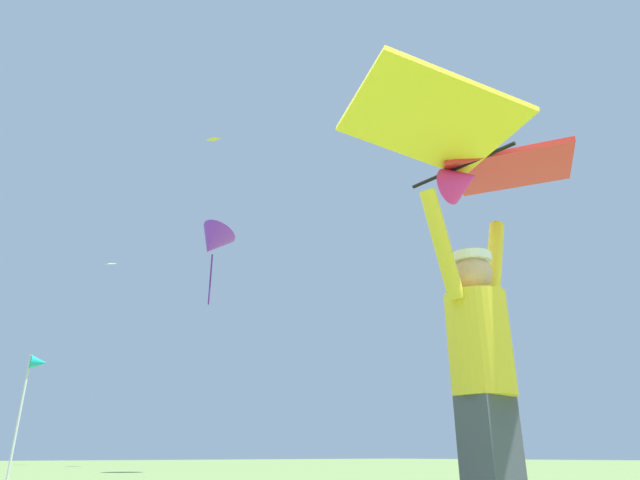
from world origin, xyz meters
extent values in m
cylinder|color=yellow|center=(0.00, 0.00, 1.10)|extent=(0.36, 0.36, 0.56)
sphere|color=tan|center=(0.00, 0.00, 1.49)|extent=(0.23, 0.23, 0.23)
cylinder|color=white|center=(0.00, 0.00, 1.59)|extent=(0.26, 0.26, 0.05)
cylinder|color=yellow|center=(0.27, 0.02, 1.61)|extent=(0.28, 0.11, 0.62)
cylinder|color=yellow|center=(-0.27, -0.01, 1.61)|extent=(0.28, 0.11, 0.62)
cylinder|color=black|center=(0.00, 0.00, 2.20)|extent=(0.07, 0.74, 0.02)
cube|color=red|center=(0.45, -0.08, 2.29)|extent=(1.12, 1.07, 0.21)
cube|color=yellow|center=(-0.43, -0.14, 2.29)|extent=(1.08, 1.00, 0.21)
cone|color=#DB2393|center=(0.00, 0.00, 2.10)|extent=(0.25, 0.22, 0.24)
cone|color=purple|center=(5.86, 15.16, 7.78)|extent=(2.02, 1.76, 1.66)
cylinder|color=#602387|center=(5.86, 15.16, 6.35)|extent=(0.06, 0.06, 1.86)
pyramid|color=white|center=(7.04, 31.36, 11.59)|extent=(0.85, 0.85, 0.23)
pyramid|color=yellow|center=(9.46, 23.47, 17.64)|extent=(0.85, 0.89, 0.37)
cylinder|color=silver|center=(-0.58, 8.82, 1.08)|extent=(0.04, 0.04, 2.16)
cone|color=#19B2AD|center=(-0.44, 8.82, 2.04)|extent=(0.28, 0.24, 0.24)
camera|label=1|loc=(-2.53, -1.80, 0.53)|focal=30.58mm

